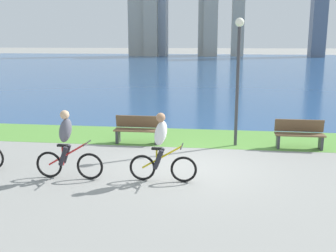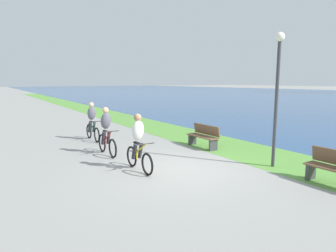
# 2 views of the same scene
# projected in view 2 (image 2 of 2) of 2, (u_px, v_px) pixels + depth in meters

# --- Properties ---
(ground_plane) EXTENTS (300.00, 300.00, 0.00)m
(ground_plane) POSITION_uv_depth(u_px,v_px,m) (182.00, 169.00, 8.71)
(ground_plane) COLOR gray
(grass_strip_bayside) EXTENTS (120.00, 2.73, 0.01)m
(grass_strip_bayside) POSITION_uv_depth(u_px,v_px,m) (258.00, 154.00, 10.48)
(grass_strip_bayside) COLOR #59933D
(grass_strip_bayside) RESTS_ON ground
(cyclist_lead) EXTENTS (1.64, 0.52, 1.68)m
(cyclist_lead) POSITION_uv_depth(u_px,v_px,m) (138.00, 143.00, 8.44)
(cyclist_lead) COLOR black
(cyclist_lead) RESTS_ON ground
(cyclist_trailing) EXTENTS (1.70, 0.52, 1.70)m
(cyclist_trailing) POSITION_uv_depth(u_px,v_px,m) (106.00, 131.00, 10.30)
(cyclist_trailing) COLOR black
(cyclist_trailing) RESTS_ON ground
(cyclist_distant_rear) EXTENTS (1.74, 0.52, 1.69)m
(cyclist_distant_rear) POSITION_uv_depth(u_px,v_px,m) (92.00, 121.00, 12.85)
(cyclist_distant_rear) COLOR black
(cyclist_distant_rear) RESTS_ON ground
(bench_near_path) EXTENTS (1.50, 0.47, 0.90)m
(bench_near_path) POSITION_uv_depth(u_px,v_px,m) (204.00, 136.00, 11.47)
(bench_near_path) COLOR brown
(bench_near_path) RESTS_ON ground
(lamppost_tall) EXTENTS (0.28, 0.28, 4.00)m
(lamppost_tall) POSITION_uv_depth(u_px,v_px,m) (277.00, 81.00, 8.55)
(lamppost_tall) COLOR #38383D
(lamppost_tall) RESTS_ON ground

